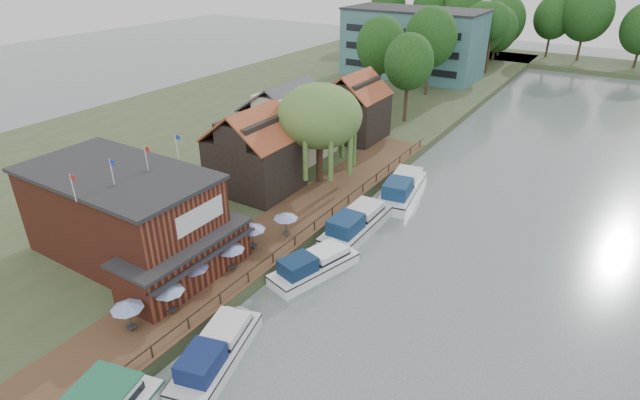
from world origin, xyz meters
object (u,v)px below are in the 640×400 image
Objects in this scene: cruiser_1 at (314,263)px; willow at (319,135)px; cruiser_0 at (216,348)px; umbrella_4 at (252,236)px; cottage_b at (288,119)px; umbrella_3 at (231,257)px; umbrella_1 at (170,299)px; cottage_c at (355,106)px; pub at (140,220)px; hotel_block at (413,43)px; umbrella_0 at (129,316)px; umbrella_2 at (194,276)px; cruiser_3 at (403,186)px; umbrella_5 at (286,225)px; cruiser_2 at (356,221)px; cottage_a at (254,150)px.

willow is at bearing 136.87° from cruiser_1.
umbrella_4 is at bearing 102.51° from cruiser_0.
cottage_b is 4.04× the size of umbrella_3.
cottage_c is at bearing 100.01° from umbrella_1.
cruiser_1 is at bearing 64.99° from umbrella_1.
cottage_b is (-4.00, 25.00, 0.60)m from pub.
pub is at bearing -83.57° from hotel_block.
cruiser_1 is (15.43, -18.24, -4.17)m from cottage_b.
umbrella_0 is (2.26, -26.13, -3.93)m from willow.
hotel_block is at bearing 102.08° from umbrella_3.
cottage_c is 3.58× the size of umbrella_2.
hotel_block is 78.13m from cruiser_0.
cottage_c is at bearing 91.37° from cruiser_0.
umbrella_1 is at bearing -69.57° from cottage_b.
umbrella_1 is (6.63, -37.54, -2.96)m from cottage_c.
cruiser_3 is at bearing -67.68° from hotel_block.
cottage_b reaches higher than cruiser_3.
umbrella_2 is at bearing -83.05° from willow.
cruiser_1 is (11.43, 6.76, -3.57)m from pub.
umbrella_5 is at bearing -73.87° from cottage_c.
hotel_block is at bearing 100.12° from umbrella_0.
umbrella_1 is 11.42m from cruiser_1.
umbrella_1 is at bearing -104.42° from cruiser_2.
cottage_b is at bearing 146.31° from willow.
umbrella_5 is at bearing -37.08° from cottage_a.
umbrella_0 reaches higher than cruiser_2.
umbrella_0 is (5.76, -6.13, -2.36)m from pub.
umbrella_2 is (0.27, 5.40, 0.00)m from umbrella_0.
pub is 8.42× the size of umbrella_3.
umbrella_1 is 6.07m from umbrella_3.
cottage_c is (0.00, 34.00, 0.60)m from pub.
cruiser_3 is (5.62, 23.87, -0.97)m from umbrella_2.
hotel_block is 70.19m from umbrella_3.
hotel_block is 2.82× the size of cruiser_1.
umbrella_5 is at bearing 86.81° from umbrella_1.
umbrella_3 is at bearing -112.67° from cruiser_3.
willow reaches higher than cruiser_2.
pub is 18.34m from cruiser_2.
umbrella_3 is at bearing 20.82° from pub.
umbrella_3 is (0.63, 3.26, 0.00)m from umbrella_2.
cottage_a is 17.48m from umbrella_2.
cottage_a is at bearing 142.92° from umbrella_5.
umbrella_2 is 0.25× the size of cruiser_0.
pub is 7.51m from umbrella_3.
cottage_b is at bearing -85.03° from hotel_block.
cottage_b is 1.13× the size of cottage_c.
cruiser_2 is (7.63, -5.82, -4.96)m from willow.
umbrella_0 is 6.04m from cruiser_0.
umbrella_3 is at bearing -78.05° from cottage_c.
cottage_b is 19.02m from cruiser_2.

